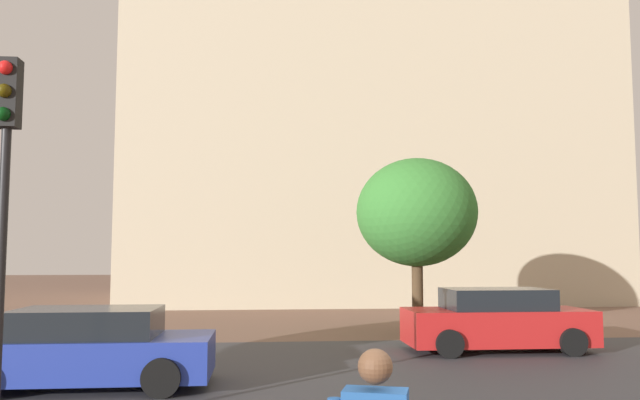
{
  "coord_description": "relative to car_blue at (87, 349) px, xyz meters",
  "views": [
    {
      "loc": [
        -1.54,
        -3.9,
        2.32
      ],
      "look_at": [
        -0.25,
        10.24,
        3.55
      ],
      "focal_mm": 35.26,
      "sensor_mm": 36.0,
      "label": 1
    }
  ],
  "objects": [
    {
      "name": "car_red",
      "position": [
        8.69,
        3.33,
        0.06
      ],
      "size": [
        4.37,
        1.96,
        1.5
      ],
      "color": "red",
      "rests_on": "ground_plane"
    },
    {
      "name": "tree_curb_far",
      "position": [
        7.72,
        7.23,
        2.92
      ],
      "size": [
        3.66,
        3.66,
        5.25
      ],
      "color": "#4C3823",
      "rests_on": "ground_plane"
    },
    {
      "name": "car_blue",
      "position": [
        0.0,
        0.0,
        0.0
      ],
      "size": [
        4.34,
        2.05,
        1.37
      ],
      "color": "#23389E",
      "rests_on": "ground_plane"
    },
    {
      "name": "ground_plane",
      "position": [
        4.6,
        2.38,
        -0.66
      ],
      "size": [
        120.0,
        120.0,
        0.0
      ],
      "primitive_type": "plane",
      "color": "brown"
    },
    {
      "name": "traffic_light_pole",
      "position": [
        -0.22,
        -3.27,
        2.7
      ],
      "size": [
        0.28,
        0.34,
        4.84
      ],
      "color": "black",
      "rests_on": "ground_plane"
    },
    {
      "name": "street_asphalt_strip",
      "position": [
        4.6,
        1.67,
        -0.66
      ],
      "size": [
        120.0,
        7.57,
        0.0
      ],
      "primitive_type": "cube",
      "color": "#38383D",
      "rests_on": "ground_plane"
    },
    {
      "name": "landmark_building",
      "position": [
        8.01,
        21.37,
        10.09
      ],
      "size": [
        23.31,
        12.78,
        34.53
      ],
      "color": "beige",
      "rests_on": "ground_plane"
    }
  ]
}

